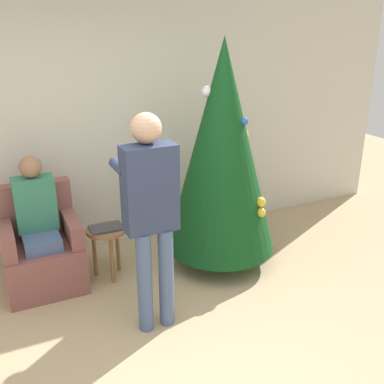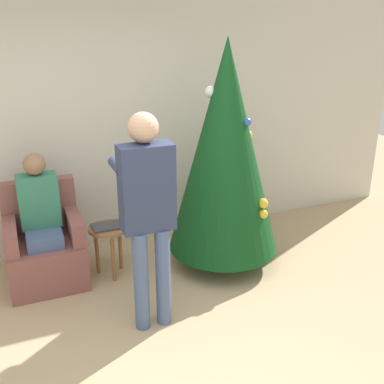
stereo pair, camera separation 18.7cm
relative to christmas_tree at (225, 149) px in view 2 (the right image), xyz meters
The scene contains 8 objects.
ground_plane 2.15m from the christmas_tree, 132.85° to the right, with size 14.00×14.00×0.00m, color tan.
wall_back 1.53m from the christmas_tree, 142.66° to the left, with size 8.00×0.06×2.70m.
christmas_tree is the anchor object (origin of this frame).
armchair 1.96m from the christmas_tree, 169.26° to the left, with size 0.69×0.68×0.95m.
person_seated 1.82m from the christmas_tree, behind, with size 0.36×0.46×1.25m.
person_standing 1.21m from the christmas_tree, 145.25° to the right, with size 0.42×0.57×1.75m.
side_stool 1.39m from the christmas_tree, behind, with size 0.38×0.38×0.51m.
laptop 1.34m from the christmas_tree, behind, with size 0.30×0.21×0.02m.
Camera 2 is at (-0.66, -2.43, 2.33)m, focal length 42.00 mm.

